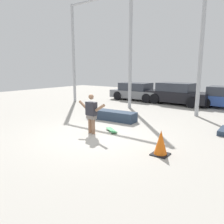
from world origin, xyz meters
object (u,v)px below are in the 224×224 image
object	(u,v)px
skateboarder	(91,112)
parked_car_grey	(137,92)
skateboard	(111,130)
grind_box	(111,115)
parked_car_black	(177,94)
traffic_cone	(161,143)

from	to	relation	value
skateboarder	parked_car_grey	bearing A→B (deg)	116.76
skateboard	grind_box	world-z (taller)	grind_box
parked_car_black	skateboard	bearing A→B (deg)	-82.36
skateboard	parked_car_grey	distance (m)	9.08
skateboarder	grind_box	bearing A→B (deg)	114.90
skateboarder	parked_car_black	bearing A→B (deg)	96.37
skateboard	traffic_cone	distance (m)	2.73
parked_car_grey	parked_car_black	distance (m)	3.30
traffic_cone	parked_car_grey	bearing A→B (deg)	123.47
parked_car_black	grind_box	bearing A→B (deg)	-92.13
grind_box	parked_car_grey	size ratio (longest dim) A/B	0.60
skateboarder	skateboard	distance (m)	1.08
skateboarder	grind_box	xyz separation A→B (m)	(-0.72, 2.22, -0.59)
skateboarder	traffic_cone	distance (m)	3.04
skateboarder	parked_car_grey	size ratio (longest dim) A/B	0.36
parked_car_grey	skateboard	bearing A→B (deg)	-65.66
skateboard	traffic_cone	size ratio (longest dim) A/B	1.06
traffic_cone	parked_car_black	bearing A→B (deg)	107.44
skateboard	traffic_cone	bearing A→B (deg)	12.12
parked_car_grey	parked_car_black	world-z (taller)	parked_car_black
skateboarder	grind_box	world-z (taller)	skateboarder
skateboarder	skateboard	bearing A→B (deg)	60.00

